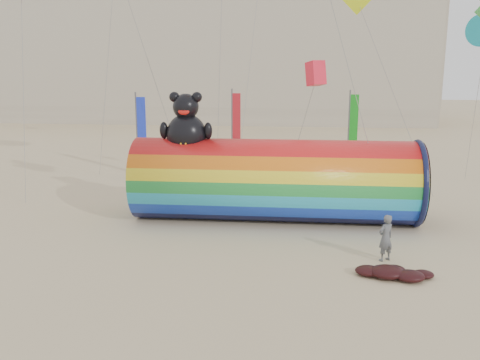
# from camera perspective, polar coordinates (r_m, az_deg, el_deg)

# --- Properties ---
(ground) EXTENTS (160.00, 160.00, 0.00)m
(ground) POSITION_cam_1_polar(r_m,az_deg,el_deg) (20.98, -1.77, -7.28)
(ground) COLOR #CCB58C
(ground) RESTS_ON ground
(hotel_building) EXTENTS (60.40, 15.40, 20.60)m
(hotel_building) POSITION_cam_1_polar(r_m,az_deg,el_deg) (67.16, -7.18, 15.39)
(hotel_building) COLOR #B7AD99
(hotel_building) RESTS_ON ground
(windsock_assembly) EXTENTS (12.73, 3.88, 5.87)m
(windsock_assembly) POSITION_cam_1_polar(r_m,az_deg,el_deg) (24.14, 3.72, 0.20)
(windsock_assembly) COLOR red
(windsock_assembly) RESTS_ON ground
(kite_handler) EXTENTS (0.76, 0.71, 1.75)m
(kite_handler) POSITION_cam_1_polar(r_m,az_deg,el_deg) (20.16, 15.27, -5.97)
(kite_handler) COLOR #55585C
(kite_handler) RESTS_ON ground
(fabric_bundle) EXTENTS (2.62, 1.35, 0.41)m
(fabric_bundle) POSITION_cam_1_polar(r_m,az_deg,el_deg) (18.98, 16.01, -9.47)
(fabric_bundle) COLOR #3A0A0B
(fabric_bundle) RESTS_ON ground
(festival_banners) EXTENTS (14.09, 4.26, 5.20)m
(festival_banners) POSITION_cam_1_polar(r_m,az_deg,el_deg) (35.55, 0.52, 5.44)
(festival_banners) COLOR #59595E
(festival_banners) RESTS_ON ground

